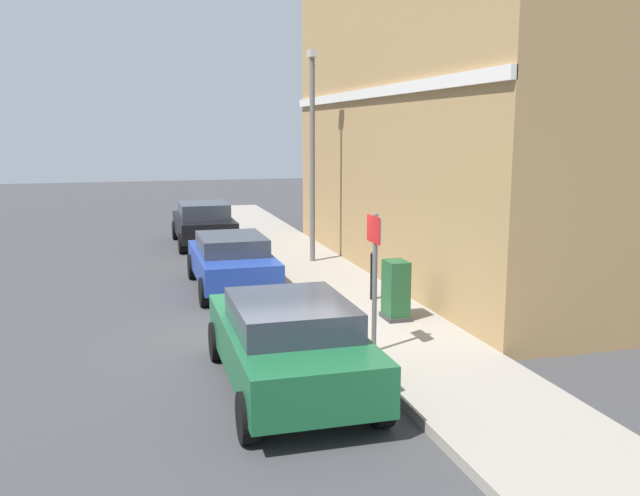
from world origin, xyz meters
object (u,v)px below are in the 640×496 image
at_px(car_black, 204,223).
at_px(lamppost, 312,147).
at_px(car_green, 289,341).
at_px(utility_cabinet, 396,292).
at_px(street_sign, 374,262).
at_px(car_blue, 232,260).
at_px(bollard_near_cabinet, 373,274).

relative_size(car_black, lamppost, 0.69).
bearing_deg(car_green, utility_cabinet, -46.06).
xyz_separation_m(car_black, street_sign, (1.53, -12.16, 0.92)).
distance_m(car_blue, street_sign, 5.92).
bearing_deg(utility_cabinet, street_sign, -122.11).
xyz_separation_m(utility_cabinet, bollard_near_cabinet, (0.10, 1.56, 0.02)).
distance_m(car_blue, utility_cabinet, 4.71).
bearing_deg(car_black, car_green, 179.03).
relative_size(car_blue, street_sign, 1.72).
bearing_deg(utility_cabinet, car_green, -136.14).
bearing_deg(utility_cabinet, car_blue, 123.78).
bearing_deg(car_black, car_blue, 179.47).
distance_m(car_black, street_sign, 12.29).
height_order(bollard_near_cabinet, street_sign, street_sign).
distance_m(car_green, lamppost, 9.48).
xyz_separation_m(bollard_near_cabinet, lamppost, (-0.14, 4.55, 2.60)).
height_order(car_black, utility_cabinet, car_black).
xyz_separation_m(car_black, bollard_near_cabinet, (2.71, -8.87, -0.04)).
height_order(car_green, car_blue, car_green).
xyz_separation_m(car_green, utility_cabinet, (2.72, 2.62, -0.06)).
relative_size(street_sign, lamppost, 0.40).
height_order(car_green, lamppost, lamppost).
distance_m(utility_cabinet, bollard_near_cabinet, 1.57).
relative_size(car_blue, utility_cabinet, 3.44).
bearing_deg(street_sign, lamppost, 82.42).
relative_size(car_black, utility_cabinet, 3.43).
distance_m(car_green, car_black, 13.05).
relative_size(car_green, lamppost, 0.74).
bearing_deg(street_sign, bollard_near_cabinet, 70.21).
bearing_deg(car_black, lamppost, -149.71).
height_order(car_blue, car_black, car_black).
height_order(car_blue, bollard_near_cabinet, car_blue).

